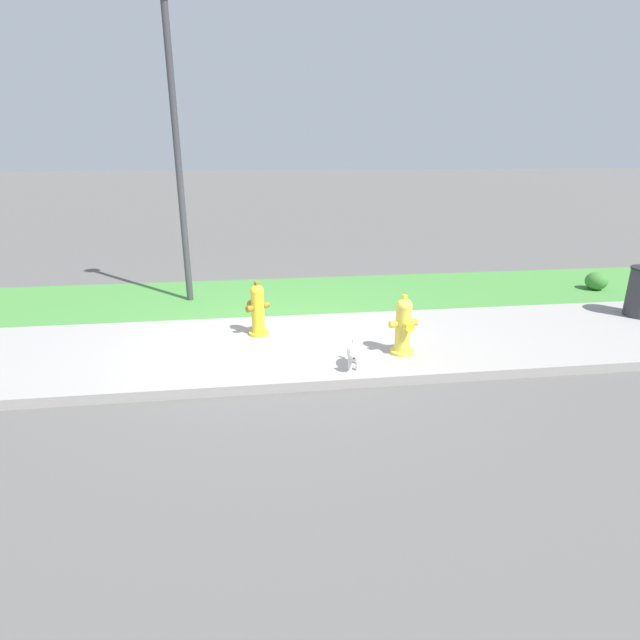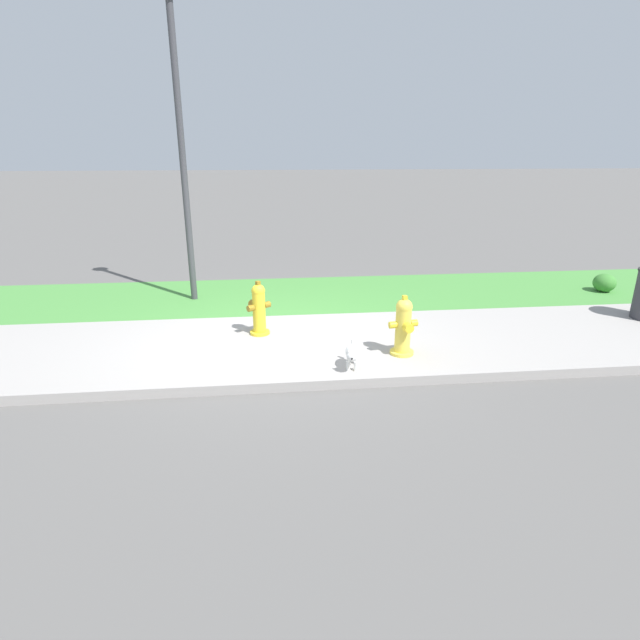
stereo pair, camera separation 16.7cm
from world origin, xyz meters
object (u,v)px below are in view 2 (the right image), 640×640
(fire_hydrant_far_end, at_px, (403,327))
(fire_hydrant_near_corner, at_px, (259,309))
(shrub_bush_mid_verge, at_px, (604,283))
(small_white_dog, at_px, (352,353))
(street_lamp, at_px, (178,102))

(fire_hydrant_far_end, xyz_separation_m, fire_hydrant_near_corner, (-1.86, 0.96, -0.00))
(shrub_bush_mid_verge, bearing_deg, small_white_dog, -150.96)
(fire_hydrant_far_end, xyz_separation_m, shrub_bush_mid_verge, (4.59, 2.57, -0.22))
(fire_hydrant_far_end, relative_size, street_lamp, 0.16)
(fire_hydrant_near_corner, relative_size, shrub_bush_mid_verge, 1.98)
(street_lamp, bearing_deg, small_white_dog, -54.91)
(fire_hydrant_far_end, relative_size, small_white_dog, 1.74)
(small_white_dog, distance_m, street_lamp, 5.05)
(small_white_dog, height_order, street_lamp, street_lamp)
(small_white_dog, xyz_separation_m, shrub_bush_mid_verge, (5.32, 2.95, -0.04))
(shrub_bush_mid_verge, bearing_deg, street_lamp, 177.46)
(shrub_bush_mid_verge, bearing_deg, fire_hydrant_near_corner, -166.02)
(fire_hydrant_near_corner, bearing_deg, fire_hydrant_far_end, -60.77)
(fire_hydrant_far_end, height_order, small_white_dog, fire_hydrant_far_end)
(fire_hydrant_far_end, distance_m, fire_hydrant_near_corner, 2.10)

